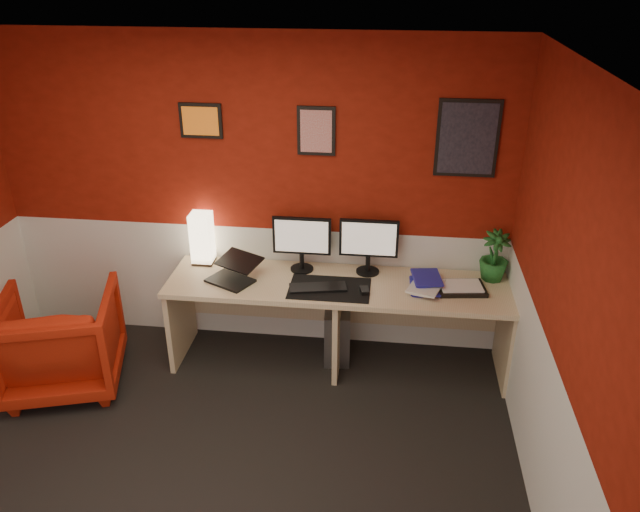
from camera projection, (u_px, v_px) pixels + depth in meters
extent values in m
cube|color=black|center=(200.00, 489.00, 3.83)|extent=(4.00, 3.50, 0.01)
cube|color=white|center=(151.00, 73.00, 2.72)|extent=(4.00, 3.50, 0.01)
cube|color=maroon|center=(252.00, 198.00, 4.83)|extent=(4.00, 0.01, 2.50)
cube|color=maroon|center=(573.00, 342.00, 3.06)|extent=(0.01, 3.50, 2.50)
cube|color=silver|center=(256.00, 283.00, 5.16)|extent=(4.00, 0.01, 1.00)
cube|color=silver|center=(547.00, 457.00, 3.40)|extent=(0.01, 3.50, 1.00)
cube|color=tan|center=(338.00, 324.00, 4.84)|extent=(2.60, 0.65, 0.73)
cube|color=#FFE5B2|center=(202.00, 239.00, 4.91)|extent=(0.16, 0.16, 0.40)
cube|color=black|center=(229.00, 269.00, 4.65)|extent=(0.40, 0.36, 0.22)
cube|color=black|center=(301.00, 236.00, 4.75)|extent=(0.45, 0.06, 0.58)
cube|color=black|center=(369.00, 238.00, 4.71)|extent=(0.45, 0.06, 0.58)
cube|color=black|center=(330.00, 288.00, 4.60)|extent=(0.60, 0.38, 0.01)
cube|color=black|center=(318.00, 287.00, 4.59)|extent=(0.44, 0.22, 0.02)
cube|color=black|center=(365.00, 290.00, 4.54)|extent=(0.08, 0.11, 0.03)
imported|color=#222096|center=(410.00, 286.00, 4.61)|extent=(0.23, 0.30, 0.03)
imported|color=silver|center=(412.00, 283.00, 4.60)|extent=(0.30, 0.35, 0.02)
imported|color=#222096|center=(413.00, 278.00, 4.62)|extent=(0.24, 0.30, 0.03)
cube|color=black|center=(461.00, 288.00, 4.58)|extent=(0.38, 0.29, 0.03)
imported|color=#19591E|center=(495.00, 256.00, 4.66)|extent=(0.24, 0.24, 0.39)
cube|color=#99999E|center=(337.00, 329.00, 5.03)|extent=(0.24, 0.46, 0.45)
imported|color=#B11D09|center=(61.00, 341.00, 4.62)|extent=(1.01, 1.02, 0.75)
cube|color=orange|center=(201.00, 121.00, 4.59)|extent=(0.32, 0.02, 0.26)
cube|color=red|center=(316.00, 131.00, 4.52)|extent=(0.28, 0.02, 0.36)
cube|color=black|center=(467.00, 139.00, 4.42)|extent=(0.44, 0.02, 0.56)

